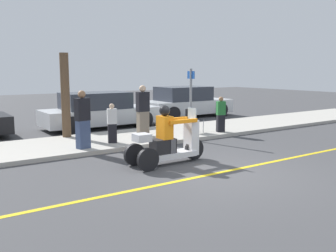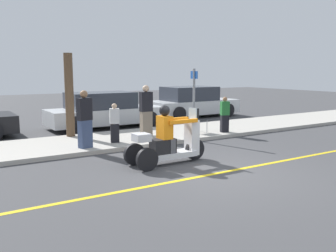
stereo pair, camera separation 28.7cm
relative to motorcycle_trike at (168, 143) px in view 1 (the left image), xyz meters
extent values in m
plane|color=#424244|center=(0.48, -1.32, -0.52)|extent=(60.00, 60.00, 0.00)
cube|color=gold|center=(-0.01, -1.32, -0.52)|extent=(24.00, 0.12, 0.01)
cube|color=#B2ADA3|center=(0.48, 3.28, -0.46)|extent=(28.00, 2.80, 0.12)
cylinder|color=black|center=(0.80, 0.00, -0.25)|extent=(0.54, 0.10, 0.54)
cylinder|color=black|center=(-0.77, -0.31, -0.25)|extent=(0.54, 0.10, 0.54)
cylinder|color=black|center=(-0.77, 0.31, -0.25)|extent=(0.54, 0.10, 0.54)
cube|color=silver|center=(-0.01, 0.00, -0.31)|extent=(1.46, 0.44, 0.13)
cube|color=black|center=(-0.16, 0.00, -0.06)|extent=(0.59, 0.35, 0.36)
cube|color=silver|center=(0.70, 0.00, 0.07)|extent=(0.24, 0.35, 0.89)
cube|color=silver|center=(0.72, 0.00, 0.66)|extent=(0.03, 0.31, 0.30)
cube|color=silver|center=(-0.74, 0.00, 0.21)|extent=(0.36, 0.35, 0.18)
cube|color=orange|center=(-0.11, 0.00, 0.39)|extent=(0.26, 0.38, 0.55)
sphere|color=black|center=(-0.11, 0.00, 0.80)|extent=(0.26, 0.26, 0.26)
cube|color=#515156|center=(0.02, -0.12, -0.06)|extent=(0.14, 0.14, 0.36)
cube|color=#515156|center=(0.02, 0.12, -0.06)|extent=(0.14, 0.14, 0.36)
cube|color=orange|center=(0.30, -0.20, 0.53)|extent=(0.81, 0.09, 0.09)
cube|color=orange|center=(0.30, 0.20, 0.53)|extent=(0.81, 0.09, 0.09)
cube|color=#726656|center=(1.13, 3.15, 0.00)|extent=(0.37, 0.25, 0.81)
cube|color=black|center=(1.13, 3.15, 0.73)|extent=(0.41, 0.26, 0.64)
sphere|color=beige|center=(1.13, 3.15, 1.16)|extent=(0.22, 0.22, 0.22)
cube|color=#38476B|center=(-1.25, 2.36, -0.01)|extent=(0.39, 0.30, 0.78)
cube|color=black|center=(-1.25, 2.36, 0.69)|extent=(0.42, 0.31, 0.62)
sphere|color=#9E704C|center=(-1.25, 2.36, 1.10)|extent=(0.21, 0.21, 0.21)
cube|color=black|center=(-0.23, 2.64, -0.12)|extent=(0.29, 0.24, 0.57)
cube|color=silver|center=(-0.23, 2.64, 0.39)|extent=(0.32, 0.25, 0.45)
sphere|color=beige|center=(-0.23, 2.64, 0.70)|extent=(0.15, 0.15, 0.15)
cube|color=black|center=(3.79, 2.32, -0.10)|extent=(0.30, 0.24, 0.60)
cube|color=#267233|center=(3.79, 2.32, 0.43)|extent=(0.33, 0.25, 0.47)
sphere|color=#9E704C|center=(3.79, 2.32, 0.75)|extent=(0.16, 0.16, 0.16)
cylinder|color=#A5A8AD|center=(2.71, 2.45, -0.18)|extent=(0.02, 0.02, 0.44)
cylinder|color=#A5A8AD|center=(3.15, 2.48, -0.18)|extent=(0.02, 0.02, 0.44)
cylinder|color=#A5A8AD|center=(2.68, 2.89, -0.18)|extent=(0.02, 0.02, 0.44)
cylinder|color=#A5A8AD|center=(3.12, 2.92, -0.18)|extent=(0.02, 0.02, 0.44)
cube|color=#232326|center=(2.91, 2.68, 0.05)|extent=(0.47, 0.47, 0.02)
cube|color=#232326|center=(2.90, 2.90, 0.23)|extent=(0.44, 0.05, 0.38)
cube|color=silver|center=(1.06, 6.29, -0.05)|extent=(4.61, 1.72, 0.60)
cube|color=#2D333D|center=(0.82, 6.29, 0.57)|extent=(2.53, 1.55, 0.63)
cylinder|color=black|center=(2.55, 5.43, -0.20)|extent=(0.64, 0.22, 0.64)
cylinder|color=black|center=(2.55, 7.15, -0.20)|extent=(0.64, 0.22, 0.64)
cylinder|color=black|center=(-0.44, 5.43, -0.20)|extent=(0.64, 0.22, 0.64)
cylinder|color=black|center=(-0.44, 7.15, -0.20)|extent=(0.64, 0.22, 0.64)
cube|color=silver|center=(6.00, 7.20, -0.03)|extent=(4.46, 1.84, 0.63)
cube|color=#2D333D|center=(5.78, 7.20, 0.62)|extent=(2.45, 1.66, 0.66)
cylinder|color=black|center=(7.45, 6.28, -0.20)|extent=(0.64, 0.22, 0.64)
cylinder|color=black|center=(7.45, 8.12, -0.20)|extent=(0.64, 0.22, 0.64)
cylinder|color=black|center=(4.55, 6.28, -0.20)|extent=(0.64, 0.22, 0.64)
cylinder|color=black|center=(4.55, 8.12, -0.20)|extent=(0.64, 0.22, 0.64)
cylinder|color=brown|center=(-1.02, 4.40, 0.95)|extent=(0.28, 0.28, 2.70)
cylinder|color=gray|center=(2.32, 2.13, 0.70)|extent=(0.08, 0.08, 2.20)
cube|color=#1E51AD|center=(2.32, 2.13, 1.60)|extent=(0.02, 0.36, 0.24)
camera|label=1|loc=(-5.03, -7.40, 1.77)|focal=40.00mm
camera|label=2|loc=(-4.79, -7.55, 1.77)|focal=40.00mm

